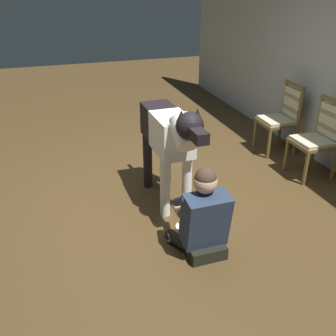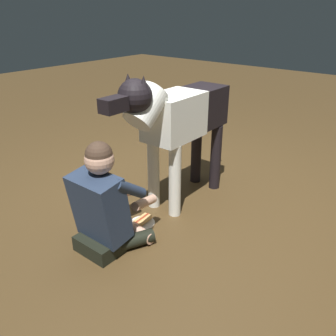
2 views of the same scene
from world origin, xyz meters
name	(u,v)px [view 1 (image 1 of 2)]	position (x,y,z in m)	size (l,w,h in m)	color
ground_plane	(157,200)	(0.00, 0.00, 0.00)	(15.91, 15.91, 0.00)	#48351C
dining_chair_left_of_pair	(283,115)	(-0.80, 2.11, 0.54)	(0.48, 0.49, 0.98)	brown
dining_chair_right_of_pair	(320,135)	(0.01, 2.11, 0.54)	(0.46, 0.47, 0.98)	brown
person_sitting_on_floor	(203,218)	(1.00, 0.13, 0.36)	(0.64, 0.58, 0.87)	black
large_dog	(170,136)	(0.10, 0.12, 0.81)	(1.60, 0.35, 1.26)	white
hot_dog_on_plate	(186,225)	(0.60, 0.13, 0.03)	(0.22, 0.22, 0.06)	silver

